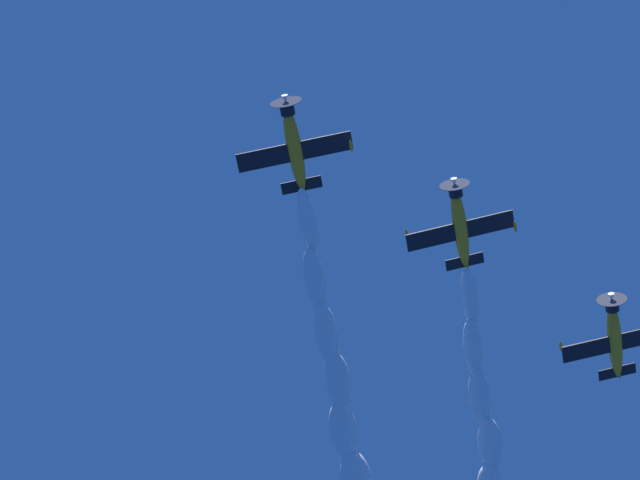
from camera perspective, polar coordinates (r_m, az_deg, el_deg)
The scene contains 4 objects.
airplane_lead at distance 94.45m, azimuth -1.24°, elevation 4.52°, with size 8.30×7.97×2.82m.
airplane_left_wingman at distance 99.97m, azimuth 6.65°, elevation 0.74°, with size 8.25×7.99×2.96m.
airplane_right_wingman at distance 104.49m, azimuth 13.80°, elevation -4.49°, with size 8.28×7.98×2.87m.
smoke_trail_lead at distance 105.98m, azimuth 1.21°, elevation -8.92°, with size 23.58×31.42×5.46m.
Camera 1 is at (-21.57, -38.63, 1.79)m, focal length 67.48 mm.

